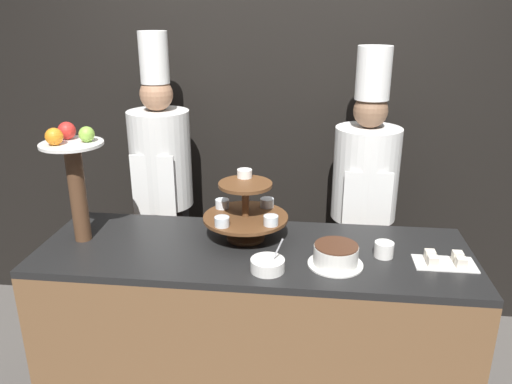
{
  "coord_description": "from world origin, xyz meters",
  "views": [
    {
      "loc": [
        0.25,
        -1.78,
        1.99
      ],
      "look_at": [
        0.0,
        0.44,
        1.17
      ],
      "focal_mm": 35.0,
      "sensor_mm": 36.0,
      "label": 1
    }
  ],
  "objects_px": {
    "cake_square_tray": "(445,261)",
    "chef_center_left": "(364,195)",
    "tiered_stand": "(246,211)",
    "chef_left": "(162,182)",
    "fruit_pedestal": "(74,168)",
    "serving_bowl_near": "(268,265)",
    "cup_white": "(384,249)",
    "cake_round": "(336,255)"
  },
  "relations": [
    {
      "from": "fruit_pedestal",
      "to": "chef_left",
      "type": "height_order",
      "value": "chef_left"
    },
    {
      "from": "cup_white",
      "to": "chef_center_left",
      "type": "bearing_deg",
      "value": 92.89
    },
    {
      "from": "fruit_pedestal",
      "to": "cake_square_tray",
      "type": "bearing_deg",
      "value": -2.27
    },
    {
      "from": "tiered_stand",
      "to": "chef_left",
      "type": "bearing_deg",
      "value": 137.12
    },
    {
      "from": "tiered_stand",
      "to": "fruit_pedestal",
      "type": "relative_size",
      "value": 0.72
    },
    {
      "from": "cake_round",
      "to": "cup_white",
      "type": "bearing_deg",
      "value": 25.99
    },
    {
      "from": "chef_left",
      "to": "fruit_pedestal",
      "type": "bearing_deg",
      "value": -108.76
    },
    {
      "from": "tiered_stand",
      "to": "cake_square_tray",
      "type": "height_order",
      "value": "tiered_stand"
    },
    {
      "from": "tiered_stand",
      "to": "chef_center_left",
      "type": "xyz_separation_m",
      "value": [
        0.62,
        0.54,
        -0.09
      ]
    },
    {
      "from": "fruit_pedestal",
      "to": "serving_bowl_near",
      "type": "distance_m",
      "value": 1.02
    },
    {
      "from": "cake_round",
      "to": "chef_left",
      "type": "distance_m",
      "value": 1.28
    },
    {
      "from": "cake_square_tray",
      "to": "serving_bowl_near",
      "type": "bearing_deg",
      "value": -169.31
    },
    {
      "from": "serving_bowl_near",
      "to": "chef_left",
      "type": "distance_m",
      "value": 1.12
    },
    {
      "from": "tiered_stand",
      "to": "chef_left",
      "type": "relative_size",
      "value": 0.22
    },
    {
      "from": "cake_round",
      "to": "cake_square_tray",
      "type": "bearing_deg",
      "value": 7.33
    },
    {
      "from": "cake_round",
      "to": "cup_white",
      "type": "distance_m",
      "value": 0.25
    },
    {
      "from": "cake_round",
      "to": "cake_square_tray",
      "type": "height_order",
      "value": "cake_round"
    },
    {
      "from": "cup_white",
      "to": "serving_bowl_near",
      "type": "bearing_deg",
      "value": -159.51
    },
    {
      "from": "tiered_stand",
      "to": "fruit_pedestal",
      "type": "xyz_separation_m",
      "value": [
        -0.8,
        -0.1,
        0.22
      ]
    },
    {
      "from": "tiered_stand",
      "to": "chef_left",
      "type": "xyz_separation_m",
      "value": [
        -0.58,
        0.54,
        -0.06
      ]
    },
    {
      "from": "cake_round",
      "to": "chef_center_left",
      "type": "relative_size",
      "value": 0.14
    },
    {
      "from": "fruit_pedestal",
      "to": "cake_round",
      "type": "bearing_deg",
      "value": -6.04
    },
    {
      "from": "serving_bowl_near",
      "to": "chef_center_left",
      "type": "bearing_deg",
      "value": 60.53
    },
    {
      "from": "chef_left",
      "to": "serving_bowl_near",
      "type": "bearing_deg",
      "value": -49.93
    },
    {
      "from": "fruit_pedestal",
      "to": "serving_bowl_near",
      "type": "height_order",
      "value": "fruit_pedestal"
    },
    {
      "from": "tiered_stand",
      "to": "cup_white",
      "type": "bearing_deg",
      "value": -10.57
    },
    {
      "from": "tiered_stand",
      "to": "cake_square_tray",
      "type": "xyz_separation_m",
      "value": [
        0.92,
        -0.17,
        -0.13
      ]
    },
    {
      "from": "cake_square_tray",
      "to": "serving_bowl_near",
      "type": "height_order",
      "value": "serving_bowl_near"
    },
    {
      "from": "chef_center_left",
      "to": "serving_bowl_near",
      "type": "bearing_deg",
      "value": -119.47
    },
    {
      "from": "cake_round",
      "to": "chef_left",
      "type": "relative_size",
      "value": 0.13
    },
    {
      "from": "fruit_pedestal",
      "to": "cake_round",
      "type": "distance_m",
      "value": 1.28
    },
    {
      "from": "serving_bowl_near",
      "to": "chef_left",
      "type": "relative_size",
      "value": 0.08
    },
    {
      "from": "cake_square_tray",
      "to": "fruit_pedestal",
      "type": "bearing_deg",
      "value": 177.73
    },
    {
      "from": "chef_center_left",
      "to": "cake_round",
      "type": "bearing_deg",
      "value": -103.79
    },
    {
      "from": "cup_white",
      "to": "serving_bowl_near",
      "type": "height_order",
      "value": "serving_bowl_near"
    },
    {
      "from": "chef_center_left",
      "to": "tiered_stand",
      "type": "bearing_deg",
      "value": -139.01
    },
    {
      "from": "cake_round",
      "to": "fruit_pedestal",
      "type": "bearing_deg",
      "value": 173.96
    },
    {
      "from": "cup_white",
      "to": "tiered_stand",
      "type": "bearing_deg",
      "value": 169.43
    },
    {
      "from": "cake_square_tray",
      "to": "chef_left",
      "type": "xyz_separation_m",
      "value": [
        -1.5,
        0.71,
        0.07
      ]
    },
    {
      "from": "cake_round",
      "to": "cup_white",
      "type": "xyz_separation_m",
      "value": [
        0.22,
        0.11,
        -0.01
      ]
    },
    {
      "from": "serving_bowl_near",
      "to": "cake_round",
      "type": "bearing_deg",
      "value": 16.05
    },
    {
      "from": "cake_square_tray",
      "to": "chef_center_left",
      "type": "bearing_deg",
      "value": 112.61
    }
  ]
}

